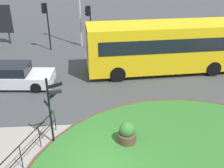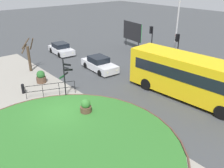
# 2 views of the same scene
# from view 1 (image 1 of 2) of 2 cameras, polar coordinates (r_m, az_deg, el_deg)

# --- Properties ---
(ground) EXTENTS (120.00, 120.00, 0.00)m
(ground) POSITION_cam_1_polar(r_m,az_deg,el_deg) (11.12, -2.57, -16.64)
(ground) COLOR #3D3F42
(signpost_directional) EXTENTS (0.88, 1.17, 3.15)m
(signpost_directional) POSITION_cam_1_polar(r_m,az_deg,el_deg) (11.37, -12.79, -4.68)
(signpost_directional) COLOR black
(signpost_directional) RESTS_ON ground
(railing_grass_edge) EXTENTS (1.54, 3.55, 1.10)m
(railing_grass_edge) POSITION_cam_1_polar(r_m,az_deg,el_deg) (11.41, -16.92, -11.96)
(railing_grass_edge) COLOR black
(railing_grass_edge) RESTS_ON ground
(bus_yellow) EXTENTS (10.17, 3.21, 3.30)m
(bus_yellow) POSITION_cam_1_polar(r_m,az_deg,el_deg) (18.37, 10.65, 7.80)
(bus_yellow) COLOR yellow
(bus_yellow) RESTS_ON ground
(car_near_lane) EXTENTS (4.54, 2.14, 1.43)m
(car_near_lane) POSITION_cam_1_polar(r_m,az_deg,el_deg) (17.39, -19.70, 1.52)
(car_near_lane) COLOR silver
(car_near_lane) RESTS_ON ground
(traffic_light_near) EXTENTS (0.49, 0.27, 3.82)m
(traffic_light_near) POSITION_cam_1_polar(r_m,az_deg,el_deg) (22.55, -13.89, 13.75)
(traffic_light_near) COLOR black
(traffic_light_near) RESTS_ON ground
(traffic_light_far) EXTENTS (0.49, 0.29, 3.54)m
(traffic_light_far) POSITION_cam_1_polar(r_m,az_deg,el_deg) (22.43, -5.00, 13.82)
(traffic_light_far) COLOR black
(traffic_light_far) RESTS_ON ground
(planter_near_signpost) EXTENTS (0.80, 0.80, 1.07)m
(planter_near_signpost) POSITION_cam_1_polar(r_m,az_deg,el_deg) (11.80, 3.21, -10.49)
(planter_near_signpost) COLOR brown
(planter_near_signpost) RESTS_ON ground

